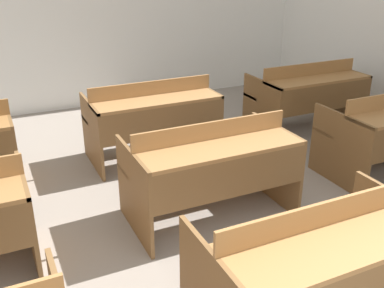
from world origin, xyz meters
name	(u,v)px	position (x,y,z in m)	size (l,w,h in m)	color
bench_front_center	(320,261)	(0.24, 1.25, 0.46)	(1.30, 0.76, 0.83)	brown
bench_second_center	(212,166)	(0.26, 2.57, 0.46)	(1.30, 0.76, 0.83)	brown
bench_third_center	(153,116)	(0.26, 3.88, 0.46)	(1.30, 0.76, 0.83)	brown
bench_third_right	(308,93)	(2.23, 3.85, 0.46)	(1.30, 0.76, 0.83)	brown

